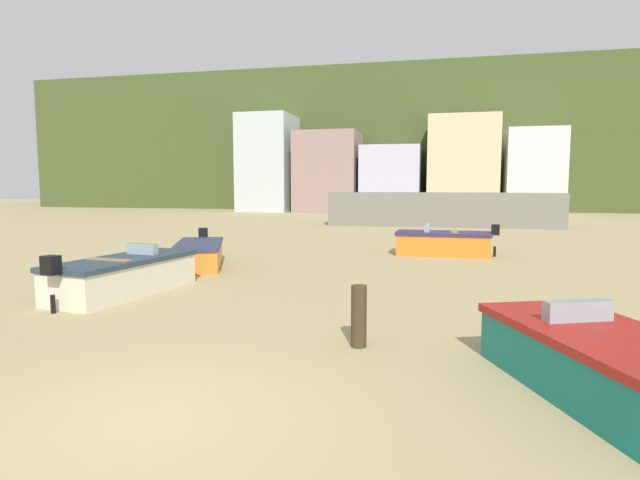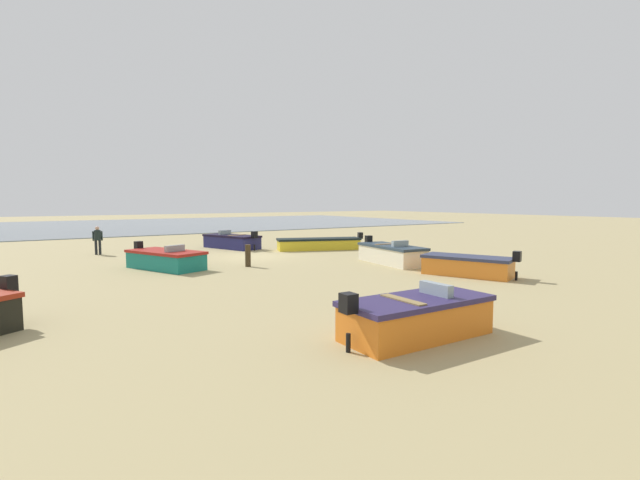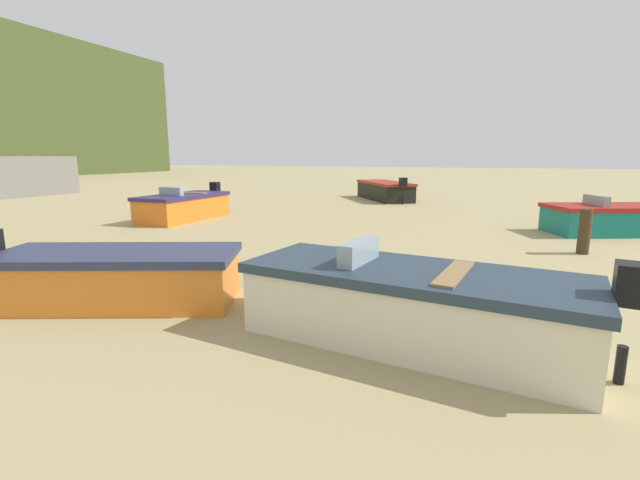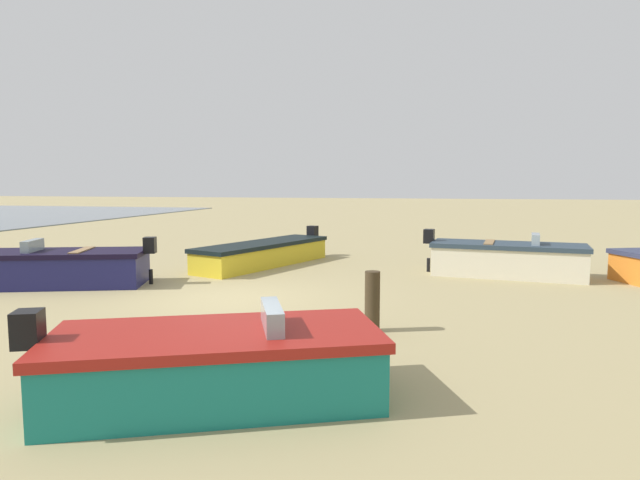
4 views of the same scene
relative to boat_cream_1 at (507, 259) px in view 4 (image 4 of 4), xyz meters
name	(u,v)px [view 4 (image 4 of 4)]	position (x,y,z in m)	size (l,w,h in m)	color
ground_plane	(232,298)	(4.35, -6.25, -0.47)	(160.00, 160.00, 0.00)	tan
boat_cream_1	(507,259)	(0.00, 0.00, 0.00)	(2.05, 4.37, 1.22)	beige
boat_yellow_3	(264,253)	(-0.42, -7.08, -0.10)	(5.40, 3.06, 1.05)	gold
boat_navy_5	(63,268)	(3.81, -10.88, -0.02)	(2.76, 4.35, 1.19)	navy
boat_teal_6	(216,365)	(9.70, -4.30, -0.04)	(2.98, 4.11, 1.15)	#16776F
mooring_post_near_water	(372,301)	(6.31, -2.91, 0.05)	(0.26, 0.26, 1.03)	#3E301E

